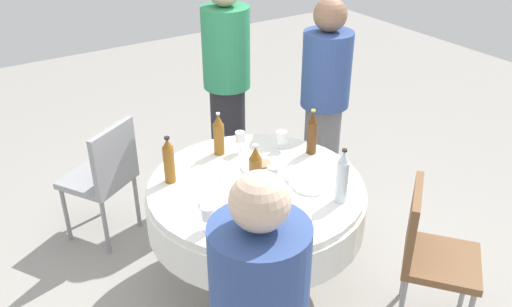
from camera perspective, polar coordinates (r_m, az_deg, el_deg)
ground_plane at (r=3.51m, az=-0.00°, el=-13.46°), size 10.00×10.00×0.00m
dining_table at (r=3.14m, az=-0.00°, el=-5.55°), size 1.26×1.26×0.74m
bottle_clear_rear at (r=2.87m, az=9.08°, el=-2.49°), size 0.07×0.07×0.31m
bottle_brown_inner at (r=3.32m, az=5.95°, el=2.16°), size 0.06×0.06×0.29m
bottle_amber_east at (r=3.31m, az=-3.96°, el=1.97°), size 0.07×0.07×0.28m
bottle_amber_north at (r=2.87m, az=-0.06°, el=-2.02°), size 0.07×0.07×0.31m
bottle_amber_near at (r=3.05m, az=-9.18°, el=-0.78°), size 0.06×0.06×0.28m
wine_glass_north at (r=2.94m, az=1.80°, el=-2.18°), size 0.07×0.07×0.15m
wine_glass_near at (r=3.35m, az=2.72°, el=1.67°), size 0.07×0.07×0.14m
wine_glass_west at (r=2.66m, az=-5.11°, el=-6.42°), size 0.07×0.07×0.14m
wine_glass_outer at (r=3.33m, az=-1.68°, el=1.67°), size 0.06×0.06×0.14m
wine_glass_mid at (r=2.87m, az=2.85°, el=-3.12°), size 0.08×0.08×0.14m
plate_mid at (r=3.21m, az=0.66°, el=-1.27°), size 0.26×0.26×0.04m
plate_right at (r=2.76m, az=1.17°, el=-6.97°), size 0.25×0.25×0.04m
plate_south at (r=2.89m, az=-3.82°, el=-5.20°), size 0.22×0.22×0.02m
plate_front at (r=3.04m, az=5.78°, el=-3.38°), size 0.21×0.21×0.02m
knife_inner at (r=2.93m, az=-8.68°, el=-5.04°), size 0.15×0.13×0.00m
fork_east at (r=3.18m, az=-3.72°, el=-1.77°), size 0.11×0.16×0.00m
person_inner at (r=3.95m, az=-3.08°, el=7.19°), size 0.34×0.34×1.70m
person_east at (r=3.86m, az=7.22°, el=5.19°), size 0.34×0.34×1.57m
chair_west at (r=3.09m, az=17.74°, el=-9.52°), size 0.56×0.56×0.87m
chair_outer at (r=3.72m, az=-15.64°, el=-1.98°), size 0.55×0.55×0.87m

